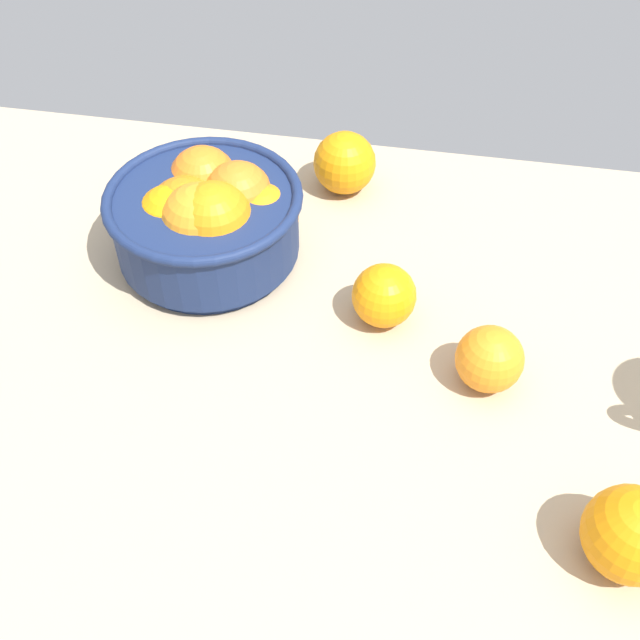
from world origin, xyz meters
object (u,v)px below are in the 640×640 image
Objects in this scene: fruit_bowl at (208,217)px; loose_orange_3 at (384,296)px; loose_orange_0 at (632,535)px; loose_orange_1 at (489,359)px; loose_orange_2 at (345,163)px.

loose_orange_3 is at bearing -17.57° from fruit_bowl.
fruit_bowl is 52.26cm from loose_orange_0.
loose_orange_0 is at bearing -34.94° from fruit_bowl.
loose_orange_2 is at bearing 123.41° from loose_orange_1.
fruit_bowl reaches higher than loose_orange_1.
loose_orange_1 is (-11.53, 16.85, -0.67)cm from loose_orange_0.
fruit_bowl reaches higher than loose_orange_3.
fruit_bowl is 19.73cm from loose_orange_2.
loose_orange_1 is (31.29, -13.07, -2.30)cm from fruit_bowl.
loose_orange_1 is at bearing -22.67° from fruit_bowl.
loose_orange_0 is 53.83cm from loose_orange_2.
loose_orange_1 is 33.42cm from loose_orange_2.
fruit_bowl is at bearing -131.02° from loose_orange_2.
loose_orange_1 is 0.98× the size of loose_orange_3.
loose_orange_2 is 1.14× the size of loose_orange_3.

